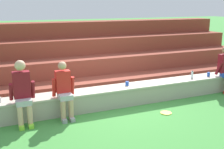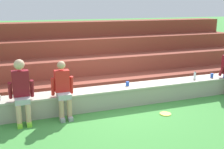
# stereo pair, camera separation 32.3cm
# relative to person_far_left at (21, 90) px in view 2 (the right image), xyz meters

# --- Properties ---
(ground_plane) EXTENTS (80.00, 80.00, 0.00)m
(ground_plane) POSITION_rel_person_far_left_xyz_m (2.33, 0.02, -0.75)
(ground_plane) COLOR #428E3D
(stone_seating_wall) EXTENTS (7.90, 0.58, 0.48)m
(stone_seating_wall) POSITION_rel_person_far_left_xyz_m (2.33, 0.28, -0.49)
(stone_seating_wall) COLOR #A8A08E
(stone_seating_wall) RESTS_ON ground
(brick_bleachers) EXTENTS (10.67, 2.94, 1.95)m
(brick_bleachers) POSITION_rel_person_far_left_xyz_m (2.33, 2.65, -0.01)
(brick_bleachers) COLOR brown
(brick_bleachers) RESTS_ON ground
(person_far_left) EXTENTS (0.53, 0.53, 1.40)m
(person_far_left) POSITION_rel_person_far_left_xyz_m (0.00, 0.00, 0.00)
(person_far_left) COLOR #DBAD89
(person_far_left) RESTS_ON ground
(person_left_of_center) EXTENTS (0.51, 0.55, 1.29)m
(person_left_of_center) POSITION_rel_person_far_left_xyz_m (0.90, 0.00, -0.07)
(person_left_of_center) COLOR tan
(person_left_of_center) RESTS_ON ground
(water_bottle_near_right) EXTENTS (0.06, 0.06, 0.21)m
(water_bottle_near_right) POSITION_rel_person_far_left_xyz_m (4.70, 0.29, -0.17)
(water_bottle_near_right) COLOR silver
(water_bottle_near_right) RESTS_ON stone_seating_wall
(plastic_cup_left_end) EXTENTS (0.08, 0.08, 0.12)m
(plastic_cup_left_end) POSITION_rel_person_far_left_xyz_m (5.24, 0.23, -0.21)
(plastic_cup_left_end) COLOR blue
(plastic_cup_left_end) RESTS_ON stone_seating_wall
(plastic_cup_right_end) EXTENTS (0.09, 0.09, 0.11)m
(plastic_cup_right_end) POSITION_rel_person_far_left_xyz_m (2.63, 0.31, -0.21)
(plastic_cup_right_end) COLOR blue
(plastic_cup_right_end) RESTS_ON stone_seating_wall
(frisbee) EXTENTS (0.27, 0.27, 0.02)m
(frisbee) POSITION_rel_person_far_left_xyz_m (3.17, -0.71, -0.74)
(frisbee) COLOR yellow
(frisbee) RESTS_ON ground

